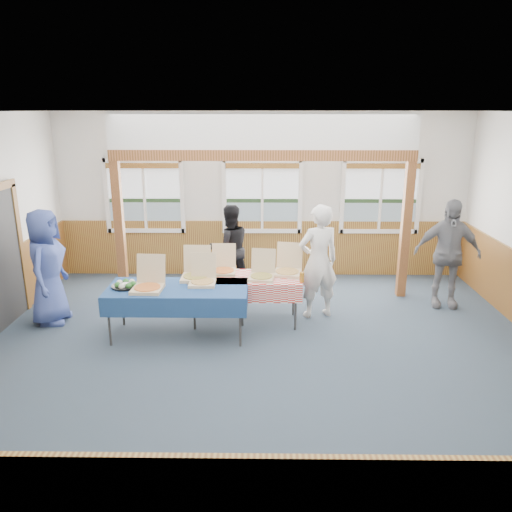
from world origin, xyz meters
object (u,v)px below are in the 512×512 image
Objects in this scene: table_right at (245,280)px; woman_white at (318,262)px; man_blue at (47,267)px; person_grey at (447,254)px; woman_black at (230,248)px; table_left at (178,291)px.

table_right is 0.94× the size of woman_white.
person_grey is at bearing -84.25° from man_blue.
woman_white is 1.00× the size of person_grey.
woman_black is at bearing 101.75° from table_right.
table_left is 2.15m from man_blue.
woman_black is at bearing 84.77° from table_left.
man_blue is (-4.20, -0.28, -0.01)m from woman_white.
woman_white is at bearing 11.92° from table_right.
man_blue is (-2.72, -1.46, 0.10)m from woman_black.
woman_black is (-0.33, 1.44, 0.10)m from table_right.
table_right is at bearing -5.30° from woman_white.
woman_black is 0.89× the size of man_blue.
woman_black is (-1.48, 1.17, -0.12)m from woman_white.
person_grey is (4.31, 1.25, 0.21)m from table_left.
table_right is (0.97, 0.49, -0.01)m from table_left.
man_blue is at bearing -179.96° from table_left.
woman_white reaches higher than woman_black.
woman_black is at bearing -62.93° from man_blue.
person_grey reaches higher than table_left.
table_left is at bearing -154.24° from table_right.
table_left and table_right have the same top height.
woman_white is 2.25m from person_grey.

